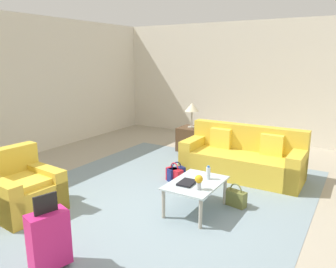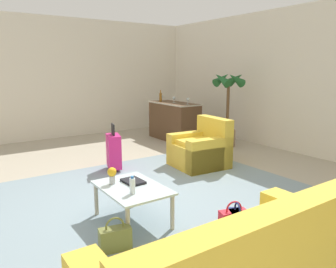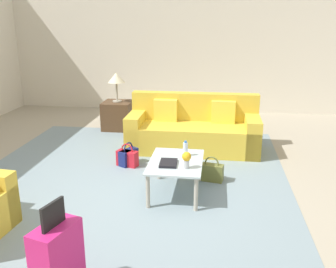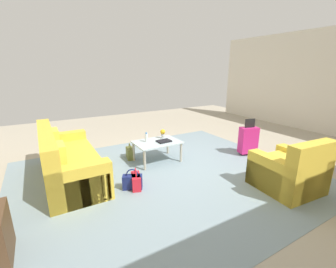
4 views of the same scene
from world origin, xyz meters
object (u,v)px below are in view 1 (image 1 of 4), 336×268
Objects in this scene: water_bottle at (208,173)px; handbag_olive at (235,198)px; coffee_table at (196,186)px; suitcase_magenta at (49,239)px; couch at (243,159)px; flower_vase at (199,181)px; handbag_navy at (176,174)px; side_table at (191,139)px; coffee_table_book at (187,183)px; armchair at (21,191)px; handbag_red at (174,175)px; table_lamp at (192,108)px.

handbag_olive is (0.25, -0.34, -0.41)m from water_bottle.
coffee_table is 1.12× the size of suitcase_magenta.
couch reaches higher than flower_vase.
handbag_olive is (-0.45, -1.27, 0.00)m from handbag_navy.
water_bottle is (-1.60, 0.00, 0.23)m from couch.
side_table is 2.02m from handbag_navy.
side_table is at bearing 31.61° from water_bottle.
coffee_table_book is at bearing 66.50° from flower_vase.
coffee_table is 3.30× the size of coffee_table_book.
armchair is 1.02× the size of coffee_table.
side_table reaches higher than handbag_red.
armchair is at bearing 143.68° from couch.
flower_vase is at bearing -25.53° from suitcase_magenta.
couch is 6.12× the size of handbag_olive.
water_bottle is 0.35× the size of table_lamp.
suitcase_magenta reaches higher than handbag_navy.
armchair is 1.67× the size of table_lamp.
handbag_navy is (-0.90, 0.93, -0.18)m from couch.
flower_vase is 1.51m from handbag_red.
water_bottle is at bearing -148.39° from side_table.
side_table is 1.58× the size of handbag_red.
handbag_red is (-1.96, -0.66, -0.15)m from side_table.
coffee_table is at bearing 34.29° from flower_vase.
table_lamp is at bearing 28.18° from coffee_table.
side_table is at bearing 28.18° from coffee_table.
coffee_table is at bearing 176.81° from couch.
suitcase_magenta reaches higher than water_bottle.
suitcase_magenta is (-4.80, -0.80, -0.67)m from table_lamp.
handbag_navy is at bearing -160.62° from side_table.
water_bottle is at bearing -56.67° from armchair.
couch is 2.31× the size of coffee_table.
side_table is 0.97× the size of table_lamp.
couch is 10.74× the size of water_bottle.
water_bottle is 2.35m from suitcase_magenta.
coffee_table is 1.25m from handbag_navy.
handbag_olive is at bearing -140.37° from side_table.
armchair reaches higher than handbag_navy.
water_bottle is 0.38m from coffee_table_book.
flower_vase is (1.07, -2.32, 0.26)m from armchair.
handbag_navy is at bearing 42.75° from coffee_table.
couch is 2.03m from flower_vase.
suitcase_magenta is (-1.78, 0.85, -0.21)m from flower_vase.
coffee_table is 3.18m from side_table.
handbag_navy is 1.35m from handbag_olive.
water_bottle is at bearing -126.91° from handbag_navy.
couch is 1.80m from coffee_table.
table_lamp is 1.63× the size of handbag_red.
table_lamp reaches higher than armchair.
couch is at bearing -46.09° from handbag_navy.
armchair is at bearing 123.33° from water_bottle.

